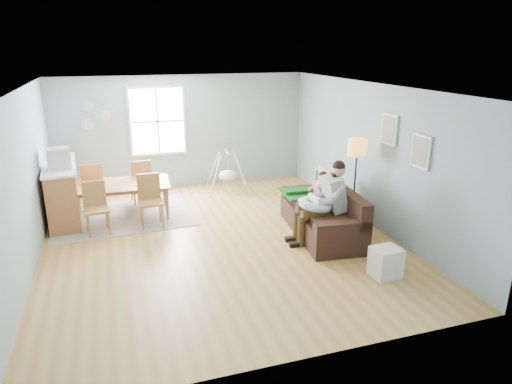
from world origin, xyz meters
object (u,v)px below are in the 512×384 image
object	(u,v)px
chair_nw	(93,183)
floor_lamp	(357,155)
toddler	(317,191)
monitor	(58,158)
storage_cube	(385,262)
dining_table	(121,201)
chair_se	(150,197)
sofa	(324,217)
father	(325,199)
baby_swing	(227,175)
chair_ne	(141,179)
chair_sw	(96,204)
counter	(63,191)

from	to	relation	value
chair_nw	floor_lamp	bearing A→B (deg)	-28.42
toddler	monitor	bearing A→B (deg)	159.28
toddler	storage_cube	size ratio (longest dim) A/B	1.99
toddler	storage_cube	world-z (taller)	toddler
dining_table	chair_se	bearing A→B (deg)	-47.44
storage_cube	toddler	bearing A→B (deg)	95.56
sofa	chair_nw	bearing A→B (deg)	146.51
sofa	father	size ratio (longest dim) A/B	1.57
storage_cube	chair_nw	bearing A→B (deg)	133.15
chair_nw	baby_swing	xyz separation A→B (m)	(2.99, 0.25, -0.14)
chair_se	chair_nw	xyz separation A→B (m)	(-1.06, 1.29, 0.00)
chair_nw	chair_ne	size ratio (longest dim) A/B	1.02
dining_table	chair_se	world-z (taller)	chair_se
floor_lamp	chair_sw	distance (m)	4.91
toddler	chair_se	size ratio (longest dim) A/B	0.90
baby_swing	dining_table	bearing A→B (deg)	-159.95
chair_nw	monitor	world-z (taller)	monitor
father	floor_lamp	size ratio (longest dim) A/B	0.85
chair_nw	baby_swing	distance (m)	3.00
father	dining_table	xyz separation A→B (m)	(-3.38, 2.35, -0.44)
chair_sw	counter	distance (m)	1.17
storage_cube	chair_sw	xyz separation A→B (m)	(-4.15, 3.15, 0.32)
sofa	father	bearing A→B (deg)	-119.40
storage_cube	chair_se	world-z (taller)	chair_se
chair_se	counter	bearing A→B (deg)	150.47
father	baby_swing	world-z (taller)	father
dining_table	baby_swing	xyz separation A→B (m)	(2.46, 0.90, 0.09)
dining_table	chair_nw	bearing A→B (deg)	132.62
toddler	baby_swing	size ratio (longest dim) A/B	0.83
sofa	baby_swing	distance (m)	3.15
dining_table	chair_nw	world-z (taller)	chair_nw
storage_cube	counter	distance (m)	6.33
counter	father	bearing A→B (deg)	-30.43
chair_se	floor_lamp	bearing A→B (deg)	-19.07
father	sofa	bearing A→B (deg)	60.60
toddler	monitor	world-z (taller)	monitor
sofa	counter	size ratio (longest dim) A/B	1.11
storage_cube	monitor	distance (m)	6.14
toddler	dining_table	xyz separation A→B (m)	(-3.49, 1.83, -0.42)
storage_cube	chair_ne	world-z (taller)	chair_ne
counter	baby_swing	xyz separation A→B (m)	(3.56, 0.62, -0.14)
toddler	floor_lamp	size ratio (longest dim) A/B	0.53
chair_se	chair_sw	bearing A→B (deg)	-176.79
father	chair_nw	xyz separation A→B (m)	(-3.91, 3.00, -0.20)
floor_lamp	baby_swing	world-z (taller)	floor_lamp
father	chair_se	bearing A→B (deg)	149.06
baby_swing	father	bearing A→B (deg)	-74.24
chair_sw	monitor	world-z (taller)	monitor
dining_table	chair_sw	size ratio (longest dim) A/B	2.03
chair_nw	monitor	distance (m)	1.19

